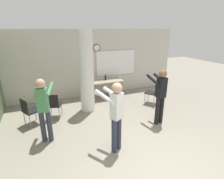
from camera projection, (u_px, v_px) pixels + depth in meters
name	position (u px, v px, depth m)	size (l,w,h in m)	color
ground_plane	(164.00, 176.00, 3.54)	(24.00, 24.00, 0.00)	gray
wall_back	(92.00, 63.00, 7.49)	(8.00, 0.15, 2.80)	beige
support_pillar	(86.00, 72.00, 5.95)	(0.49, 0.49, 2.80)	white
folding_table	(104.00, 82.00, 7.37)	(1.55, 0.70, 0.74)	tan
bottle_on_table	(105.00, 78.00, 7.41)	(0.08, 0.08, 0.25)	black
waste_bin	(113.00, 97.00, 7.11)	(0.26, 0.26, 0.32)	gray
chair_mid_room	(153.00, 91.00, 6.75)	(0.61, 0.61, 0.87)	black
chair_by_left_wall	(29.00, 110.00, 5.24)	(0.59, 0.59, 0.87)	black
chair_near_pillar	(53.00, 104.00, 5.64)	(0.56, 0.56, 0.87)	black
person_watching_back	(44.00, 106.00, 4.34)	(0.52, 0.68, 1.70)	#2D3347
person_playing_side	(160.00, 93.00, 5.20)	(0.42, 0.66, 1.71)	black
person_playing_front	(116.00, 112.00, 3.97)	(0.58, 0.69, 1.72)	#2D3347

